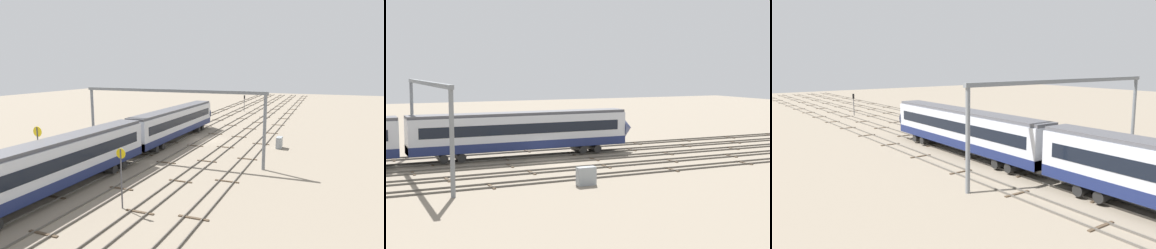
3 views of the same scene
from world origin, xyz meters
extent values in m
plane|color=gray|center=(0.00, 0.00, 0.00)|extent=(201.95, 201.95, 0.00)
cube|color=#59544C|center=(0.00, -9.15, 0.08)|extent=(185.95, 0.07, 0.16)
cube|color=#59544C|center=(0.00, -7.72, 0.08)|extent=(185.95, 0.07, 0.16)
cube|color=#473828|center=(-26.56, -8.43, 0.04)|extent=(0.24, 2.40, 0.08)
cube|color=#473828|center=(-17.71, -8.43, 0.04)|extent=(0.24, 2.40, 0.08)
cube|color=#473828|center=(-8.85, -8.43, 0.04)|extent=(0.24, 2.40, 0.08)
cube|color=#473828|center=(0.00, -8.43, 0.04)|extent=(0.24, 2.40, 0.08)
cube|color=#473828|center=(8.85, -8.43, 0.04)|extent=(0.24, 2.40, 0.08)
cube|color=#473828|center=(17.71, -8.43, 0.04)|extent=(0.24, 2.40, 0.08)
cube|color=#473828|center=(26.56, -8.43, 0.04)|extent=(0.24, 2.40, 0.08)
cube|color=#473828|center=(35.42, -8.43, 0.04)|extent=(0.24, 2.40, 0.08)
cube|color=#473828|center=(44.27, -8.43, 0.04)|extent=(0.24, 2.40, 0.08)
cube|color=#473828|center=(53.13, -8.43, 0.04)|extent=(0.24, 2.40, 0.08)
cube|color=#473828|center=(61.98, -8.43, 0.04)|extent=(0.24, 2.40, 0.08)
cube|color=#473828|center=(70.84, -8.43, 0.04)|extent=(0.24, 2.40, 0.08)
cube|color=#473828|center=(79.69, -8.43, 0.04)|extent=(0.24, 2.40, 0.08)
cube|color=#473828|center=(88.55, -8.43, 0.04)|extent=(0.24, 2.40, 0.08)
cube|color=#59544C|center=(0.00, -4.93, 0.08)|extent=(185.95, 0.07, 0.16)
cube|color=#59544C|center=(0.00, -3.50, 0.08)|extent=(185.95, 0.07, 0.16)
cube|color=#473828|center=(-27.12, -4.22, 0.04)|extent=(0.24, 2.40, 0.08)
cube|color=#473828|center=(-19.37, -4.22, 0.04)|extent=(0.24, 2.40, 0.08)
cube|color=#473828|center=(-11.62, -4.22, 0.04)|extent=(0.24, 2.40, 0.08)
cube|color=#473828|center=(-3.87, -4.22, 0.04)|extent=(0.24, 2.40, 0.08)
cube|color=#473828|center=(3.87, -4.22, 0.04)|extent=(0.24, 2.40, 0.08)
cube|color=#473828|center=(11.62, -4.22, 0.04)|extent=(0.24, 2.40, 0.08)
cube|color=#473828|center=(19.37, -4.22, 0.04)|extent=(0.24, 2.40, 0.08)
cube|color=#473828|center=(27.12, -4.22, 0.04)|extent=(0.24, 2.40, 0.08)
cube|color=#473828|center=(34.87, -4.22, 0.04)|extent=(0.24, 2.40, 0.08)
cube|color=#473828|center=(42.61, -4.22, 0.04)|extent=(0.24, 2.40, 0.08)
cube|color=#473828|center=(50.36, -4.22, 0.04)|extent=(0.24, 2.40, 0.08)
cube|color=#473828|center=(58.11, -4.22, 0.04)|extent=(0.24, 2.40, 0.08)
cube|color=#473828|center=(65.86, -4.22, 0.04)|extent=(0.24, 2.40, 0.08)
cube|color=#473828|center=(73.60, -4.22, 0.04)|extent=(0.24, 2.40, 0.08)
cube|color=#473828|center=(81.35, -4.22, 0.04)|extent=(0.24, 2.40, 0.08)
cube|color=#473828|center=(89.10, -4.22, 0.04)|extent=(0.24, 2.40, 0.08)
cube|color=#59544C|center=(0.00, -0.72, 0.08)|extent=(185.95, 0.07, 0.16)
cube|color=#59544C|center=(0.00, 0.72, 0.08)|extent=(185.95, 0.07, 0.16)
cube|color=#473828|center=(-32.54, 0.00, 0.04)|extent=(0.24, 2.40, 0.08)
cube|color=#473828|center=(-23.24, 0.00, 0.04)|extent=(0.24, 2.40, 0.08)
cube|color=#473828|center=(-13.95, 0.00, 0.04)|extent=(0.24, 2.40, 0.08)
cube|color=#473828|center=(-4.65, 0.00, 0.04)|extent=(0.24, 2.40, 0.08)
cube|color=#473828|center=(4.65, 0.00, 0.04)|extent=(0.24, 2.40, 0.08)
cube|color=#473828|center=(13.95, 0.00, 0.04)|extent=(0.24, 2.40, 0.08)
cube|color=#473828|center=(23.24, 0.00, 0.04)|extent=(0.24, 2.40, 0.08)
cube|color=#473828|center=(32.54, 0.00, 0.04)|extent=(0.24, 2.40, 0.08)
cube|color=#473828|center=(41.84, 0.00, 0.04)|extent=(0.24, 2.40, 0.08)
cube|color=#473828|center=(51.14, 0.00, 0.04)|extent=(0.24, 2.40, 0.08)
cube|color=#473828|center=(60.43, 0.00, 0.04)|extent=(0.24, 2.40, 0.08)
cube|color=#473828|center=(69.73, 0.00, 0.04)|extent=(0.24, 2.40, 0.08)
cube|color=#473828|center=(79.03, 0.00, 0.04)|extent=(0.24, 2.40, 0.08)
cube|color=#473828|center=(88.32, 0.00, 0.04)|extent=(0.24, 2.40, 0.08)
cube|color=#59544C|center=(0.00, 3.50, 0.08)|extent=(185.95, 0.07, 0.16)
cube|color=#59544C|center=(0.00, 4.93, 0.08)|extent=(185.95, 0.07, 0.16)
cube|color=#473828|center=(-27.12, 4.22, 0.04)|extent=(0.24, 2.40, 0.08)
cube|color=#473828|center=(-19.37, 4.22, 0.04)|extent=(0.24, 2.40, 0.08)
cube|color=#473828|center=(-11.62, 4.22, 0.04)|extent=(0.24, 2.40, 0.08)
cube|color=#473828|center=(-3.87, 4.22, 0.04)|extent=(0.24, 2.40, 0.08)
cube|color=#473828|center=(3.87, 4.22, 0.04)|extent=(0.24, 2.40, 0.08)
cube|color=#473828|center=(11.62, 4.22, 0.04)|extent=(0.24, 2.40, 0.08)
cube|color=#473828|center=(19.37, 4.22, 0.04)|extent=(0.24, 2.40, 0.08)
cube|color=#473828|center=(27.12, 4.22, 0.04)|extent=(0.24, 2.40, 0.08)
cube|color=#473828|center=(34.87, 4.22, 0.04)|extent=(0.24, 2.40, 0.08)
cube|color=#473828|center=(42.61, 4.22, 0.04)|extent=(0.24, 2.40, 0.08)
cube|color=#473828|center=(50.36, 4.22, 0.04)|extent=(0.24, 2.40, 0.08)
cube|color=#473828|center=(58.11, 4.22, 0.04)|extent=(0.24, 2.40, 0.08)
cube|color=#473828|center=(65.86, 4.22, 0.04)|extent=(0.24, 2.40, 0.08)
cube|color=#473828|center=(73.60, 4.22, 0.04)|extent=(0.24, 2.40, 0.08)
cube|color=#473828|center=(81.35, 4.22, 0.04)|extent=(0.24, 2.40, 0.08)
cube|color=#473828|center=(89.10, 4.22, 0.04)|extent=(0.24, 2.40, 0.08)
cube|color=#59544C|center=(0.00, 7.72, 0.08)|extent=(185.95, 0.07, 0.16)
cube|color=#59544C|center=(0.00, 9.15, 0.08)|extent=(185.95, 0.07, 0.16)
cube|color=#473828|center=(-22.31, 8.43, 0.04)|extent=(0.24, 2.40, 0.08)
cube|color=#473828|center=(-14.88, 8.43, 0.04)|extent=(0.24, 2.40, 0.08)
cube|color=#473828|center=(-7.44, 8.43, 0.04)|extent=(0.24, 2.40, 0.08)
cube|color=#473828|center=(0.00, 8.43, 0.04)|extent=(0.24, 2.40, 0.08)
cube|color=#473828|center=(7.44, 8.43, 0.04)|extent=(0.24, 2.40, 0.08)
cube|color=#473828|center=(14.88, 8.43, 0.04)|extent=(0.24, 2.40, 0.08)
cube|color=#473828|center=(22.31, 8.43, 0.04)|extent=(0.24, 2.40, 0.08)
cube|color=#473828|center=(29.75, 8.43, 0.04)|extent=(0.24, 2.40, 0.08)
cube|color=#473828|center=(37.19, 8.43, 0.04)|extent=(0.24, 2.40, 0.08)
cube|color=#473828|center=(44.63, 8.43, 0.04)|extent=(0.24, 2.40, 0.08)
cube|color=#473828|center=(52.07, 8.43, 0.04)|extent=(0.24, 2.40, 0.08)
cube|color=#473828|center=(59.50, 8.43, 0.04)|extent=(0.24, 2.40, 0.08)
cube|color=#473828|center=(66.94, 8.43, 0.04)|extent=(0.24, 2.40, 0.08)
cube|color=#473828|center=(74.38, 8.43, 0.04)|extent=(0.24, 2.40, 0.08)
cube|color=#473828|center=(81.82, 8.43, 0.04)|extent=(0.24, 2.40, 0.08)
cube|color=#473828|center=(89.25, 8.43, 0.04)|extent=(0.24, 2.40, 0.08)
cube|color=#B7BCC6|center=(-1.97, 4.22, 2.86)|extent=(24.00, 2.90, 3.60)
cube|color=navy|center=(-1.97, 4.22, 1.51)|extent=(24.00, 2.94, 0.90)
cube|color=#4C4C51|center=(-1.97, 4.22, 4.81)|extent=(24.00, 2.50, 0.30)
cube|color=black|center=(-1.97, 2.76, 3.29)|extent=(22.00, 0.04, 1.10)
cube|color=black|center=(-1.97, 5.68, 3.29)|extent=(22.00, 0.04, 1.10)
cylinder|color=black|center=(-10.55, 4.22, 0.61)|extent=(0.90, 2.70, 0.90)
cylinder|color=black|center=(-8.75, 4.22, 0.61)|extent=(0.90, 2.70, 0.90)
cylinder|color=black|center=(4.81, 4.22, 0.61)|extent=(0.90, 2.70, 0.90)
cylinder|color=black|center=(6.61, 4.22, 0.61)|extent=(0.90, 2.70, 0.90)
cube|color=#B7BCC6|center=(-26.77, 4.22, 2.86)|extent=(24.00, 2.90, 3.60)
cube|color=navy|center=(-26.77, 4.22, 1.51)|extent=(24.00, 2.94, 0.90)
cube|color=#4C4C51|center=(-26.77, 4.22, 4.81)|extent=(24.00, 2.50, 0.30)
cube|color=black|center=(-26.77, 2.76, 3.29)|extent=(22.00, 0.04, 1.10)
cube|color=black|center=(-26.77, 5.68, 3.29)|extent=(22.00, 0.04, 1.10)
cylinder|color=black|center=(-19.99, 4.22, 0.61)|extent=(0.90, 2.70, 0.90)
cylinder|color=black|center=(-18.19, 4.22, 0.61)|extent=(0.90, 2.70, 0.90)
cone|color=navy|center=(10.83, 4.22, 2.68)|extent=(1.60, 3.24, 3.24)
cylinder|color=slate|center=(-12.43, -11.00, 4.07)|extent=(0.36, 0.36, 8.13)
cylinder|color=slate|center=(-12.43, 11.33, 4.07)|extent=(0.36, 0.36, 8.13)
cube|color=slate|center=(-12.43, 0.17, 8.31)|extent=(0.40, 22.93, 0.35)
cylinder|color=#4C4C51|center=(-26.02, 6.76, 2.89)|extent=(0.12, 0.12, 5.77)
cylinder|color=yellow|center=(-25.98, 6.76, 5.35)|extent=(0.05, 0.94, 0.94)
cube|color=black|center=(-25.95, 6.76, 5.35)|extent=(0.02, 0.42, 0.12)
cylinder|color=#4C4C51|center=(-26.93, -2.54, 2.41)|extent=(0.12, 0.12, 4.81)
cylinder|color=yellow|center=(-26.89, -2.54, 4.45)|extent=(0.05, 0.81, 0.81)
cube|color=black|center=(-26.86, -2.54, 4.45)|extent=(0.02, 0.36, 0.12)
cylinder|color=#4C4C51|center=(35.67, 2.46, 1.59)|extent=(0.14, 0.14, 3.17)
cube|color=black|center=(35.67, 2.46, 3.62)|extent=(0.20, 0.32, 0.90)
sphere|color=yellow|center=(35.78, 2.46, 3.82)|extent=(0.20, 0.20, 0.20)
sphere|color=#262626|center=(35.78, 2.46, 3.42)|extent=(0.20, 0.20, 0.20)
cube|color=gray|center=(-1.47, -11.20, 0.77)|extent=(1.59, 0.73, 1.54)
cube|color=#333333|center=(-0.66, -11.20, 1.00)|extent=(0.02, 0.51, 0.24)
camera|label=1|loc=(-48.59, -17.15, 11.01)|focal=31.97mm
camera|label=2|loc=(-20.34, -51.43, 9.79)|focal=50.85mm
camera|label=3|loc=(-35.90, 28.64, 10.05)|focal=36.83mm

